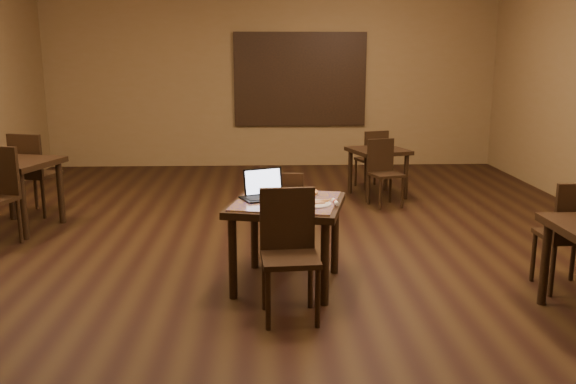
{
  "coord_description": "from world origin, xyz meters",
  "views": [
    {
      "loc": [
        -0.14,
        -5.99,
        1.97
      ],
      "look_at": [
        0.05,
        -1.01,
        0.85
      ],
      "focal_mm": 38.0,
      "sensor_mm": 36.0,
      "label": 1
    }
  ],
  "objects_px": {
    "other_table_a_chair_far": "(373,156)",
    "other_table_c_chair_far": "(572,230)",
    "laptop": "(263,190)",
    "other_table_b_chair_far": "(32,169)",
    "chair_main_near": "(289,246)",
    "other_table_a": "(378,157)",
    "chair_main_far": "(284,211)",
    "other_table_a_chair_near": "(383,168)",
    "pizza_pan": "(299,194)",
    "tiled_table": "(287,212)",
    "other_table_b": "(14,172)"
  },
  "relations": [
    {
      "from": "tiled_table",
      "to": "chair_main_far",
      "type": "height_order",
      "value": "chair_main_far"
    },
    {
      "from": "other_table_a_chair_near",
      "to": "other_table_c_chair_far",
      "type": "height_order",
      "value": "other_table_c_chair_far"
    },
    {
      "from": "laptop",
      "to": "other_table_b_chair_far",
      "type": "height_order",
      "value": "other_table_b_chair_far"
    },
    {
      "from": "chair_main_near",
      "to": "laptop",
      "type": "height_order",
      "value": "laptop"
    },
    {
      "from": "chair_main_far",
      "to": "other_table_a_chair_far",
      "type": "xyz_separation_m",
      "value": [
        1.45,
        3.29,
        -0.01
      ]
    },
    {
      "from": "other_table_a_chair_far",
      "to": "other_table_b_chair_far",
      "type": "xyz_separation_m",
      "value": [
        -4.51,
        -1.41,
        0.09
      ]
    },
    {
      "from": "laptop",
      "to": "other_table_b_chair_far",
      "type": "xyz_separation_m",
      "value": [
        -2.87,
        2.39,
        -0.24
      ]
    },
    {
      "from": "other_table_a_chair_far",
      "to": "other_table_c_chair_far",
      "type": "relative_size",
      "value": 0.91
    },
    {
      "from": "pizza_pan",
      "to": "other_table_a_chair_near",
      "type": "xyz_separation_m",
      "value": [
        1.27,
        2.64,
        -0.27
      ]
    },
    {
      "from": "other_table_b",
      "to": "laptop",
      "type": "bearing_deg",
      "value": -16.29
    },
    {
      "from": "chair_main_near",
      "to": "other_table_a_chair_far",
      "type": "bearing_deg",
      "value": 68.2
    },
    {
      "from": "chair_main_far",
      "to": "other_table_a",
      "type": "height_order",
      "value": "chair_main_far"
    },
    {
      "from": "other_table_a_chair_near",
      "to": "pizza_pan",
      "type": "bearing_deg",
      "value": -132.68
    },
    {
      "from": "chair_main_near",
      "to": "other_table_a_chair_far",
      "type": "height_order",
      "value": "chair_main_near"
    },
    {
      "from": "laptop",
      "to": "tiled_table",
      "type": "bearing_deg",
      "value": -51.52
    },
    {
      "from": "tiled_table",
      "to": "pizza_pan",
      "type": "xyz_separation_m",
      "value": [
        0.12,
        0.24,
        0.11
      ]
    },
    {
      "from": "other_table_a_chair_far",
      "to": "other_table_c_chair_far",
      "type": "distance_m",
      "value": 4.28
    },
    {
      "from": "tiled_table",
      "to": "other_table_b",
      "type": "height_order",
      "value": "other_table_b"
    },
    {
      "from": "chair_main_near",
      "to": "other_table_b",
      "type": "relative_size",
      "value": 0.93
    },
    {
      "from": "pizza_pan",
      "to": "other_table_a_chair_far",
      "type": "distance_m",
      "value": 3.91
    },
    {
      "from": "tiled_table",
      "to": "chair_main_far",
      "type": "xyz_separation_m",
      "value": [
        -0.01,
        0.62,
        -0.15
      ]
    },
    {
      "from": "chair_main_far",
      "to": "other_table_a",
      "type": "distance_m",
      "value": 3.12
    },
    {
      "from": "other_table_a",
      "to": "other_table_a_chair_near",
      "type": "distance_m",
      "value": 0.52
    },
    {
      "from": "other_table_a_chair_near",
      "to": "other_table_c_chair_far",
      "type": "bearing_deg",
      "value": -89.58
    },
    {
      "from": "chair_main_far",
      "to": "other_table_b",
      "type": "xyz_separation_m",
      "value": [
        -3.04,
        1.27,
        0.16
      ]
    },
    {
      "from": "other_table_b",
      "to": "other_table_b_chair_far",
      "type": "height_order",
      "value": "other_table_b_chair_far"
    },
    {
      "from": "tiled_table",
      "to": "other_table_a_chair_far",
      "type": "distance_m",
      "value": 4.17
    },
    {
      "from": "pizza_pan",
      "to": "other_table_a",
      "type": "bearing_deg",
      "value": 67.63
    },
    {
      "from": "other_table_a_chair_far",
      "to": "other_table_b",
      "type": "xyz_separation_m",
      "value": [
        -4.48,
        -2.02,
        0.17
      ]
    },
    {
      "from": "other_table_b_chair_far",
      "to": "other_table_c_chair_far",
      "type": "distance_m",
      "value": 6.1
    },
    {
      "from": "other_table_b_chair_far",
      "to": "other_table_a_chair_far",
      "type": "bearing_deg",
      "value": -146.84
    },
    {
      "from": "chair_main_far",
      "to": "other_table_c_chair_far",
      "type": "relative_size",
      "value": 0.93
    },
    {
      "from": "other_table_b",
      "to": "other_table_c_chair_far",
      "type": "bearing_deg",
      "value": -5.89
    },
    {
      "from": "tiled_table",
      "to": "other_table_c_chair_far",
      "type": "height_order",
      "value": "other_table_c_chair_far"
    },
    {
      "from": "other_table_a",
      "to": "other_table_b_chair_far",
      "type": "xyz_separation_m",
      "value": [
        -4.49,
        -0.89,
        0.02
      ]
    },
    {
      "from": "tiled_table",
      "to": "laptop",
      "type": "bearing_deg",
      "value": 164.44
    },
    {
      "from": "chair_main_near",
      "to": "laptop",
      "type": "xyz_separation_m",
      "value": [
        -0.19,
        0.72,
        0.27
      ]
    },
    {
      "from": "other_table_a",
      "to": "other_table_a_chair_far",
      "type": "xyz_separation_m",
      "value": [
        0.02,
        0.52,
        -0.07
      ]
    },
    {
      "from": "other_table_a_chair_near",
      "to": "other_table_a_chair_far",
      "type": "bearing_deg",
      "value": 70.65
    },
    {
      "from": "tiled_table",
      "to": "other_table_a",
      "type": "distance_m",
      "value": 3.68
    },
    {
      "from": "chair_main_far",
      "to": "laptop",
      "type": "bearing_deg",
      "value": 75.35
    },
    {
      "from": "other_table_a",
      "to": "other_table_c_chair_far",
      "type": "height_order",
      "value": "other_table_c_chair_far"
    },
    {
      "from": "chair_main_near",
      "to": "other_table_a",
      "type": "bearing_deg",
      "value": 66.37
    },
    {
      "from": "tiled_table",
      "to": "pizza_pan",
      "type": "height_order",
      "value": "pizza_pan"
    },
    {
      "from": "chair_main_far",
      "to": "other_table_b",
      "type": "height_order",
      "value": "chair_main_far"
    },
    {
      "from": "laptop",
      "to": "other_table_b_chair_far",
      "type": "relative_size",
      "value": 0.41
    },
    {
      "from": "chair_main_far",
      "to": "other_table_b_chair_far",
      "type": "distance_m",
      "value": 3.59
    },
    {
      "from": "other_table_c_chair_far",
      "to": "other_table_a_chair_far",
      "type": "bearing_deg",
      "value": -77.75
    },
    {
      "from": "chair_main_far",
      "to": "other_table_b",
      "type": "bearing_deg",
      "value": -16.85
    },
    {
      "from": "other_table_a_chair_far",
      "to": "other_table_b_chair_far",
      "type": "distance_m",
      "value": 4.73
    }
  ]
}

